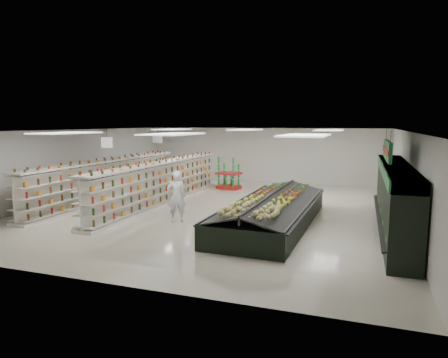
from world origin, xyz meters
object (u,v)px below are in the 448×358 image
at_px(produce_island, 272,210).
at_px(soda_endcap, 229,175).
at_px(shopper_main, 177,196).
at_px(shopper_background, 179,173).
at_px(gondola_left, 109,181).
at_px(gondola_center, 162,184).

height_order(produce_island, soda_endcap, soda_endcap).
bearing_deg(soda_endcap, shopper_main, -85.90).
bearing_deg(shopper_main, shopper_background, -100.86).
bearing_deg(shopper_main, gondola_left, -66.09).
distance_m(gondola_center, shopper_background, 3.91).
distance_m(gondola_center, shopper_main, 3.51).
xyz_separation_m(gondola_left, shopper_background, (1.71, 3.81, 0.02)).
relative_size(shopper_main, shopper_background, 1.06).
bearing_deg(shopper_main, soda_endcap, -121.56).
bearing_deg(gondola_left, soda_endcap, 48.09).
bearing_deg(produce_island, soda_endcap, 119.87).
xyz_separation_m(gondola_left, soda_endcap, (4.24, 4.60, -0.08)).
relative_size(gondola_left, gondola_center, 1.00).
xyz_separation_m(produce_island, shopper_main, (-3.28, -0.76, 0.42)).
xyz_separation_m(soda_endcap, shopper_main, (0.53, -7.40, 0.15)).
bearing_deg(gondola_left, shopper_background, 66.53).
relative_size(gondola_left, shopper_main, 5.77).
distance_m(gondola_left, produce_island, 8.31).
relative_size(gondola_center, produce_island, 1.43).
relative_size(gondola_center, shopper_main, 5.75).
xyz_separation_m(produce_island, shopper_background, (-6.34, 5.85, 0.37)).
bearing_deg(shopper_background, produce_island, -101.77).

